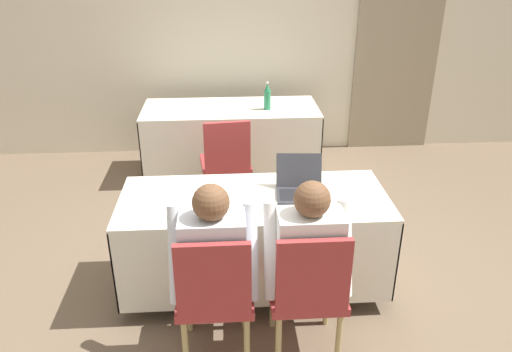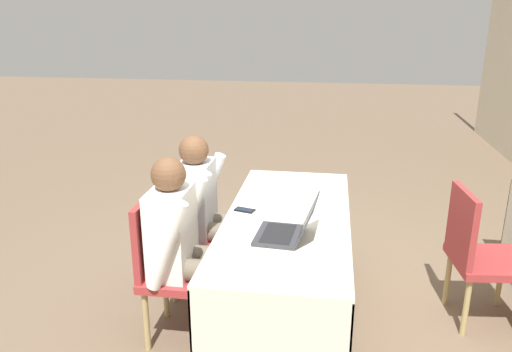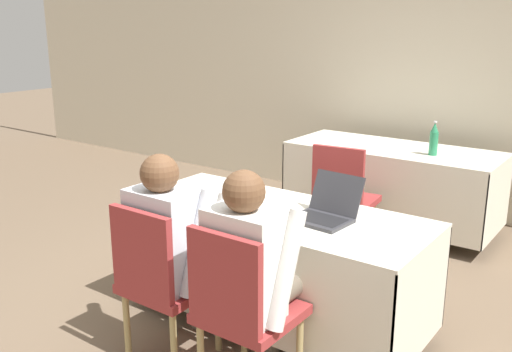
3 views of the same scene
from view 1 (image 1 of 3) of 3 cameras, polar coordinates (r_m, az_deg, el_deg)
ground_plane at (r=3.75m, az=-0.20°, el=-12.37°), size 24.00×24.00×0.00m
wall_back at (r=5.75m, az=-1.98°, el=15.88°), size 12.00×0.06×2.70m
curtain_panel at (r=6.02m, az=16.00°, el=15.16°), size 0.95×0.04×2.65m
conference_table_near at (r=3.44m, az=-0.22°, el=-5.04°), size 1.81×0.76×0.73m
conference_table_far at (r=5.26m, az=-2.89°, el=5.98°), size 1.81×0.76×0.73m
laptop at (r=3.38m, az=5.01°, el=-1.38°), size 0.34×0.35×0.24m
cell_phone at (r=3.11m, az=-0.71°, el=-4.73°), size 0.09×0.14×0.01m
paper_beside_laptop at (r=3.39m, az=-8.83°, el=-2.36°), size 0.28×0.34×0.00m
water_bottle at (r=5.10m, az=1.30°, el=9.00°), size 0.07×0.07×0.28m
chair_near_left at (r=2.90m, az=-4.75°, el=-13.11°), size 0.44×0.44×0.89m
chair_near_right at (r=2.94m, az=5.98°, el=-12.65°), size 0.44×0.44×0.89m
chair_far_spare at (r=4.53m, az=-3.44°, el=1.85°), size 0.49×0.49×0.89m
person_checkered_shirt at (r=2.89m, az=-4.85°, el=-9.36°), size 0.50×0.52×1.15m
person_white_shirt at (r=2.93m, az=5.80°, el=-8.95°), size 0.50×0.52×1.15m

